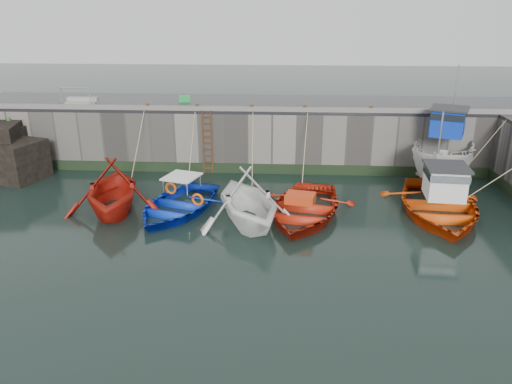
# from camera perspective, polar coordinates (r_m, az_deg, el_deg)

# --- Properties ---
(ground) EXTENTS (120.00, 120.00, 0.00)m
(ground) POSITION_cam_1_polar(r_m,az_deg,el_deg) (16.30, -3.62, -8.88)
(ground) COLOR black
(ground) RESTS_ON ground
(quay_back) EXTENTS (30.00, 5.00, 3.00)m
(quay_back) POSITION_cam_1_polar(r_m,az_deg,el_deg) (27.43, -0.58, 6.81)
(quay_back) COLOR slate
(quay_back) RESTS_ON ground
(road_back) EXTENTS (30.00, 5.00, 0.16)m
(road_back) POSITION_cam_1_polar(r_m,az_deg,el_deg) (27.10, -0.60, 10.06)
(road_back) COLOR black
(road_back) RESTS_ON quay_back
(kerb_back) EXTENTS (30.00, 0.30, 0.20)m
(kerb_back) POSITION_cam_1_polar(r_m,az_deg,el_deg) (24.76, -0.98, 9.49)
(kerb_back) COLOR slate
(kerb_back) RESTS_ON road_back
(algae_back) EXTENTS (30.00, 0.08, 0.50)m
(algae_back) POSITION_cam_1_polar(r_m,az_deg,el_deg) (25.33, -0.97, 2.70)
(algae_back) COLOR black
(algae_back) RESTS_ON ground
(ladder) EXTENTS (0.51, 0.08, 3.20)m
(ladder) POSITION_cam_1_polar(r_m,az_deg,el_deg) (25.14, -5.57, 5.66)
(ladder) COLOR #3F1E0F
(ladder) RESTS_ON ground
(boat_near_white) EXTENTS (5.07, 5.58, 2.53)m
(boat_near_white) POSITION_cam_1_polar(r_m,az_deg,el_deg) (21.55, -15.86, -2.07)
(boat_near_white) COLOR #AF1B0F
(boat_near_white) RESTS_ON ground
(boat_near_white_rope) EXTENTS (0.04, 3.85, 3.10)m
(boat_near_white_rope) POSITION_cam_1_polar(r_m,az_deg,el_deg) (25.03, -13.06, 1.34)
(boat_near_white_rope) COLOR tan
(boat_near_white_rope) RESTS_ON ground
(boat_near_blue) EXTENTS (5.05, 6.02, 1.07)m
(boat_near_blue) POSITION_cam_1_polar(r_m,az_deg,el_deg) (20.97, -8.95, -2.15)
(boat_near_blue) COLOR #0D32C8
(boat_near_blue) RESTS_ON ground
(boat_near_blue_rope) EXTENTS (0.04, 3.75, 3.10)m
(boat_near_blue_rope) POSITION_cam_1_polar(r_m,az_deg,el_deg) (24.49, -7.11, 1.30)
(boat_near_blue_rope) COLOR tan
(boat_near_blue_rope) RESTS_ON ground
(boat_near_blacktrim) EXTENTS (5.68, 6.04, 2.55)m
(boat_near_blacktrim) POSITION_cam_1_polar(r_m,az_deg,el_deg) (19.56, -0.94, -3.59)
(boat_near_blacktrim) COLOR white
(boat_near_blacktrim) RESTS_ON ground
(boat_near_blacktrim_rope) EXTENTS (0.04, 4.59, 3.10)m
(boat_near_blacktrim_rope) POSITION_cam_1_polar(r_m,az_deg,el_deg) (23.63, -0.14, 0.74)
(boat_near_blacktrim_rope) COLOR tan
(boat_near_blacktrim_rope) RESTS_ON ground
(boat_near_navy) EXTENTS (5.19, 6.41, 1.17)m
(boat_near_navy) POSITION_cam_1_polar(r_m,az_deg,el_deg) (20.39, 5.44, -2.66)
(boat_near_navy) COLOR red
(boat_near_navy) RESTS_ON ground
(boat_near_navy_rope) EXTENTS (0.04, 3.86, 3.10)m
(boat_near_navy_rope) POSITION_cam_1_polar(r_m,az_deg,el_deg) (24.04, 5.16, 1.01)
(boat_near_navy_rope) COLOR tan
(boat_near_navy_rope) RESTS_ON ground
(boat_far_white) EXTENTS (5.21, 7.64, 5.76)m
(boat_far_white) POSITION_cam_1_polar(r_m,az_deg,el_deg) (25.51, 20.71, 3.62)
(boat_far_white) COLOR silver
(boat_far_white) RESTS_ON ground
(boat_far_orange) EXTENTS (5.02, 6.67, 4.31)m
(boat_far_orange) POSITION_cam_1_polar(r_m,az_deg,el_deg) (21.59, 20.12, -1.33)
(boat_far_orange) COLOR #EC4D0C
(boat_far_orange) RESTS_ON ground
(fish_crate) EXTENTS (0.66, 0.47, 0.33)m
(fish_crate) POSITION_cam_1_polar(r_m,az_deg,el_deg) (27.45, -8.17, 10.50)
(fish_crate) COLOR green
(fish_crate) RESTS_ON road_back
(railing) EXTENTS (1.60, 1.05, 1.00)m
(railing) POSITION_cam_1_polar(r_m,az_deg,el_deg) (27.85, -19.33, 9.80)
(railing) COLOR #A5A8AD
(railing) RESTS_ON road_back
(bollard_a) EXTENTS (0.18, 0.18, 0.28)m
(bollard_a) POSITION_cam_1_polar(r_m,az_deg,el_deg) (25.72, -12.30, 9.53)
(bollard_a) COLOR #3F1E0F
(bollard_a) RESTS_ON road_back
(bollard_b) EXTENTS (0.18, 0.18, 0.28)m
(bollard_b) POSITION_cam_1_polar(r_m,az_deg,el_deg) (25.16, -6.73, 9.62)
(bollard_b) COLOR #3F1E0F
(bollard_b) RESTS_ON road_back
(bollard_c) EXTENTS (0.18, 0.18, 0.28)m
(bollard_c) POSITION_cam_1_polar(r_m,az_deg,el_deg) (24.84, -0.49, 9.62)
(bollard_c) COLOR #3F1E0F
(bollard_c) RESTS_ON road_back
(bollard_d) EXTENTS (0.18, 0.18, 0.28)m
(bollard_d) POSITION_cam_1_polar(r_m,az_deg,el_deg) (24.80, 5.59, 9.51)
(bollard_d) COLOR #3F1E0F
(bollard_d) RESTS_ON road_back
(bollard_e) EXTENTS (0.18, 0.18, 0.28)m
(bollard_e) POSITION_cam_1_polar(r_m,az_deg,el_deg) (25.13, 13.00, 9.23)
(bollard_e) COLOR #3F1E0F
(bollard_e) RESTS_ON road_back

